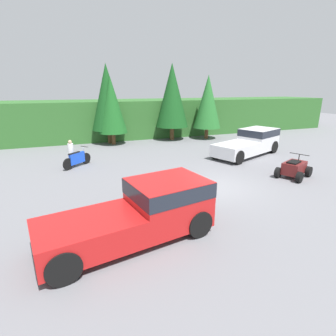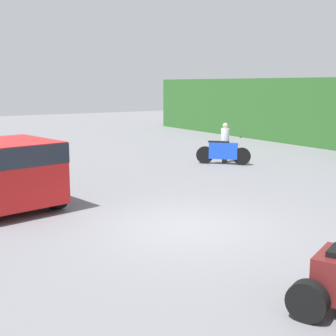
% 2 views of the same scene
% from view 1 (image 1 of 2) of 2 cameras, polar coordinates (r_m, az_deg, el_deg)
% --- Properties ---
extents(ground_plane, '(80.00, 80.00, 0.00)m').
position_cam_1_polar(ground_plane, '(13.02, 10.07, -4.11)').
color(ground_plane, slate).
extents(hillside_backdrop, '(44.00, 6.00, 3.49)m').
position_cam_1_polar(hillside_backdrop, '(27.29, -7.24, 10.82)').
color(hillside_backdrop, '#2D6028').
rests_on(hillside_backdrop, ground_plane).
extents(tree_left, '(2.90, 2.90, 6.59)m').
position_cam_1_polar(tree_left, '(23.19, -13.03, 14.73)').
color(tree_left, brown).
rests_on(tree_left, ground_plane).
extents(tree_mid_left, '(2.44, 2.44, 5.55)m').
position_cam_1_polar(tree_mid_left, '(22.68, -12.19, 13.19)').
color(tree_mid_left, brown).
rests_on(tree_mid_left, ground_plane).
extents(tree_mid_right, '(2.97, 2.97, 6.75)m').
position_cam_1_polar(tree_mid_right, '(24.31, 0.89, 15.45)').
color(tree_mid_right, brown).
rests_on(tree_mid_right, ground_plane).
extents(tree_right, '(2.55, 2.55, 5.79)m').
position_cam_1_polar(tree_right, '(25.09, 8.63, 14.03)').
color(tree_right, brown).
rests_on(tree_right, ground_plane).
extents(pickup_truck_red, '(5.61, 2.97, 1.79)m').
position_cam_1_polar(pickup_truck_red, '(8.41, -5.33, -9.08)').
color(pickup_truck_red, red).
rests_on(pickup_truck_red, ground_plane).
extents(pickup_truck_second, '(6.06, 3.94, 1.79)m').
position_cam_1_polar(pickup_truck_second, '(19.84, 17.64, 5.52)').
color(pickup_truck_second, silver).
rests_on(pickup_truck_second, ground_plane).
extents(dirt_bike, '(1.67, 1.56, 1.14)m').
position_cam_1_polar(dirt_bike, '(16.92, -19.15, 1.82)').
color(dirt_bike, black).
rests_on(dirt_bike, ground_plane).
extents(quad_atv, '(2.29, 1.99, 1.20)m').
position_cam_1_polar(quad_atv, '(15.65, 25.72, -0.14)').
color(quad_atv, black).
rests_on(quad_atv, ground_plane).
extents(rider_person, '(0.47, 0.47, 1.62)m').
position_cam_1_polar(rider_person, '(17.14, -20.36, 3.29)').
color(rider_person, brown).
rests_on(rider_person, ground_plane).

